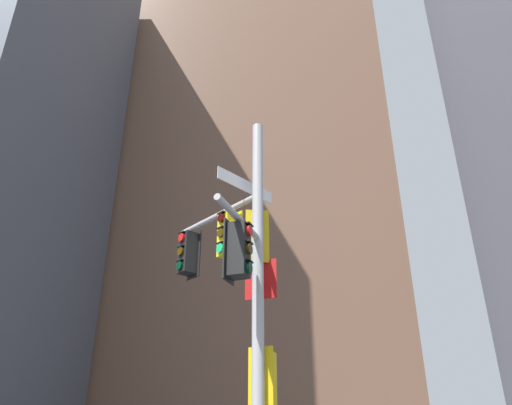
% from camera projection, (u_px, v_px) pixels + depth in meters
% --- Properties ---
extents(building_mid_block, '(17.99, 17.99, 54.31)m').
position_uv_depth(building_mid_block, '(253.00, 127.00, 43.51)').
color(building_mid_block, brown).
rests_on(building_mid_block, ground).
extents(signal_pole_assembly, '(2.28, 4.00, 8.60)m').
position_uv_depth(signal_pole_assembly, '(242.00, 286.00, 9.95)').
color(signal_pole_assembly, '#B2B2B5').
rests_on(signal_pole_assembly, ground).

